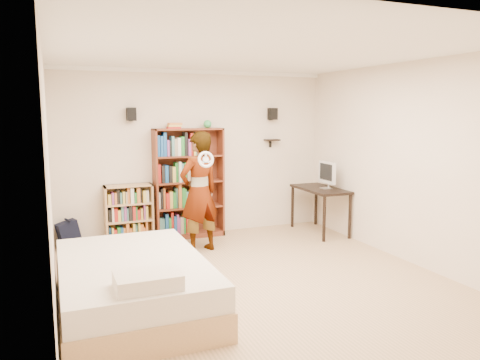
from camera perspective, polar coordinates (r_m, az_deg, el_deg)
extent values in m
cube|color=tan|center=(5.76, 2.16, -12.41)|extent=(4.50, 5.00, 0.01)
cube|color=silver|center=(7.76, -5.39, 3.22)|extent=(4.50, 0.02, 2.70)
cube|color=silver|center=(3.34, 20.19, -4.08)|extent=(4.50, 0.02, 2.70)
cube|color=silver|center=(4.95, -22.22, -0.28)|extent=(0.02, 5.00, 2.70)
cube|color=silver|center=(6.67, 20.15, 1.90)|extent=(0.02, 5.00, 2.70)
cube|color=white|center=(5.42, 2.32, 15.34)|extent=(4.50, 5.00, 0.02)
cube|color=white|center=(7.73, -5.46, 12.99)|extent=(4.50, 0.06, 0.06)
cube|color=white|center=(3.35, 21.02, 18.65)|extent=(4.50, 0.06, 0.06)
cube|color=white|center=(4.95, -22.73, 15.04)|extent=(0.06, 5.00, 0.06)
cube|color=white|center=(6.64, 20.54, 13.28)|extent=(0.06, 5.00, 0.06)
cube|color=black|center=(7.40, -13.12, 7.83)|extent=(0.14, 0.12, 0.20)
cube|color=black|center=(8.13, 3.99, 8.05)|extent=(0.14, 0.12, 0.20)
cube|color=black|center=(8.15, 3.93, 4.89)|extent=(0.25, 0.16, 0.02)
imported|color=black|center=(6.80, -5.00, -1.50)|extent=(0.74, 0.61, 1.76)
torus|color=silver|center=(6.42, -4.19, 2.50)|extent=(0.23, 0.09, 0.23)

